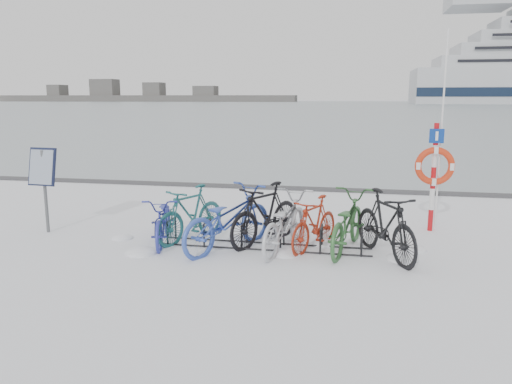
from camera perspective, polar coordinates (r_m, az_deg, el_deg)
ground at (r=9.39m, az=0.80°, el=-6.31°), size 900.00×900.00×0.00m
ice_sheet at (r=163.86m, az=10.81°, el=9.70°), size 400.00×298.00×0.02m
quay_edge at (r=15.07m, az=4.87°, el=0.40°), size 400.00×0.25×0.10m
bike_rack at (r=9.34m, az=0.81°, el=-5.26°), size 4.00×0.48×0.46m
info_board at (r=11.01m, az=-23.19°, el=2.13°), size 0.60×0.27×1.76m
lifebuoy_station at (r=10.83m, az=19.76°, el=2.78°), size 0.79×0.22×4.09m
shoreline at (r=295.90m, az=-13.71°, el=10.55°), size 180.00×12.00×9.50m
bike_0 at (r=9.76m, az=-10.50°, el=-2.91°), size 1.08×1.94×0.96m
bike_1 at (r=9.82m, az=-7.47°, el=-2.29°), size 1.24×1.89×1.11m
bike_2 at (r=9.18m, az=-3.25°, el=-2.89°), size 1.79×2.37×1.19m
bike_3 at (r=9.52m, az=1.08°, el=-2.35°), size 1.46×2.01×1.20m
bike_4 at (r=9.14m, az=3.28°, el=-3.29°), size 1.16×2.18×1.09m
bike_5 at (r=9.26m, az=6.71°, el=-3.42°), size 1.10×1.72×1.00m
bike_6 at (r=9.26m, az=10.34°, el=-3.20°), size 1.17×2.21×1.10m
bike_7 at (r=8.99m, az=14.60°, el=-3.47°), size 1.41×2.05×1.21m
snow_drifts at (r=9.24m, az=2.43°, el=-6.61°), size 6.05×1.73×0.20m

